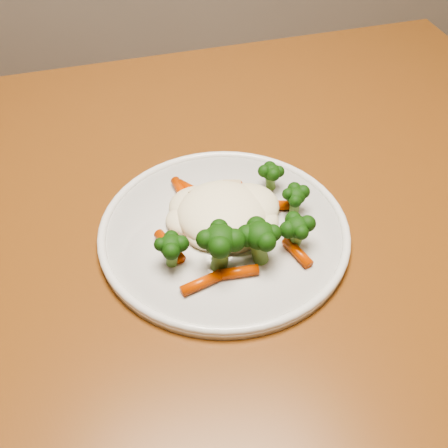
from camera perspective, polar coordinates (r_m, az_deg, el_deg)
dining_table at (r=0.74m, az=-9.06°, el=-6.52°), size 1.41×1.04×0.75m
plate at (r=0.66m, az=0.00°, el=-0.88°), size 0.29×0.29×0.01m
meal at (r=0.64m, az=0.84°, el=0.52°), size 0.19×0.19×0.05m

